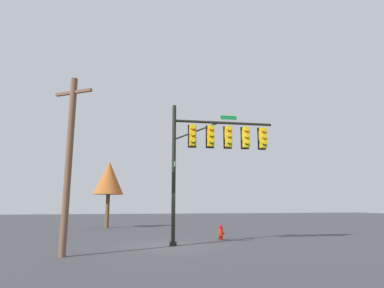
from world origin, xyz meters
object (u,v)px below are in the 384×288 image
signal_pole_assembly (216,144)px  utility_pole (69,160)px  tree_near (109,178)px  fire_hydrant (221,232)px

signal_pole_assembly → utility_pole: bearing=-161.6°
signal_pole_assembly → tree_near: 14.82m
signal_pole_assembly → fire_hydrant: bearing=68.0°
signal_pole_assembly → fire_hydrant: size_ratio=8.51×
fire_hydrant → tree_near: size_ratio=0.14×
fire_hydrant → signal_pole_assembly: bearing=-112.0°
tree_near → signal_pole_assembly: bearing=-67.7°
signal_pole_assembly → utility_pole: size_ratio=0.99×
signal_pole_assembly → utility_pole: utility_pole is taller
utility_pole → tree_near: bearing=85.3°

